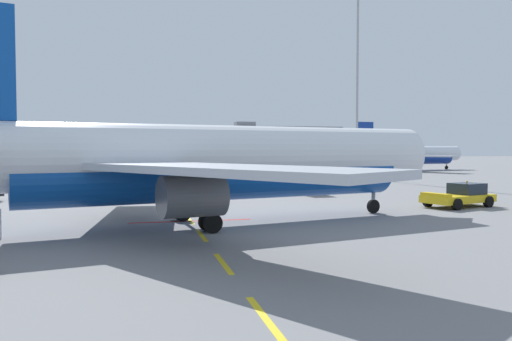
{
  "coord_description": "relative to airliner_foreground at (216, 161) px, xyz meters",
  "views": [
    {
      "loc": [
        14.45,
        -11.79,
        4.8
      ],
      "look_at": [
        22.22,
        21.3,
        3.3
      ],
      "focal_mm": 36.42,
      "sensor_mm": 36.0,
      "label": 1
    }
  ],
  "objects": [
    {
      "name": "pushback_tug",
      "position": [
        20.81,
        5.08,
        -3.05
      ],
      "size": [
        6.56,
        4.48,
        2.08
      ],
      "color": "yellow",
      "rests_on": "ground"
    },
    {
      "name": "fuel_service_truck",
      "position": [
        12.45,
        21.02,
        -2.3
      ],
      "size": [
        2.99,
        7.13,
        3.14
      ],
      "color": "black",
      "rests_on": "ground"
    },
    {
      "name": "airliner_far_center",
      "position": [
        52.17,
        68.24,
        -0.69
      ],
      "size": [
        28.7,
        28.21,
        10.08
      ],
      "color": "silver",
      "rests_on": "ground"
    },
    {
      "name": "terminal_satellite",
      "position": [
        16.51,
        126.75,
        1.67
      ],
      "size": [
        81.89,
        20.14,
        12.8
      ],
      "color": "gray",
      "rests_on": "ground"
    },
    {
      "name": "ground",
      "position": [
        20.62,
        19.81,
        -3.95
      ],
      "size": [
        400.0,
        400.0,
        0.0
      ],
      "primitive_type": "plane",
      "color": "slate"
    },
    {
      "name": "airliner_mid_left",
      "position": [
        -22.23,
        57.23,
        -0.2
      ],
      "size": [
        30.28,
        31.8,
        11.57
      ],
      "color": "silver",
      "rests_on": "ground"
    },
    {
      "name": "airliner_foreground",
      "position": [
        0.0,
        0.0,
        0.0
      ],
      "size": [
        34.49,
        33.65,
        12.2
      ],
      "color": "white",
      "rests_on": "ground"
    },
    {
      "name": "apron_paint_markings",
      "position": [
        -1.38,
        17.93,
        -3.95
      ],
      "size": [
        8.0,
        96.14,
        0.01
      ],
      "color": "yellow",
      "rests_on": "ground"
    },
    {
      "name": "apron_light_mast_far",
      "position": [
        29.19,
        43.86,
        14.05
      ],
      "size": [
        1.8,
        1.8,
        29.55
      ],
      "color": "slate",
      "rests_on": "ground"
    }
  ]
}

